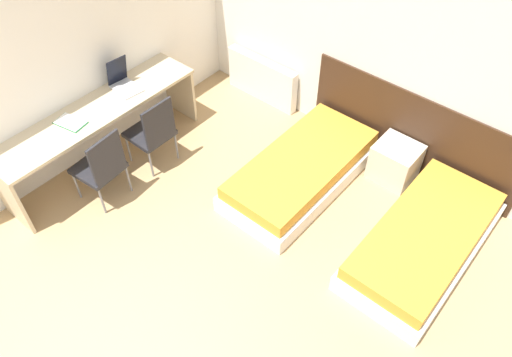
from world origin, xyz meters
name	(u,v)px	position (x,y,z in m)	size (l,w,h in m)	color
ground_plane	(100,356)	(0.00, 0.00, 0.00)	(20.00, 20.00, 0.00)	tan
wall_back	(361,37)	(0.00, 3.80, 1.35)	(5.26, 0.05, 2.70)	white
wall_left	(88,40)	(-2.15, 1.89, 1.35)	(0.05, 4.78, 2.70)	white
headboard_panel	(411,133)	(0.83, 3.77, 0.49)	(2.51, 0.03, 0.99)	#382316
bed_near_window	(302,170)	(0.08, 2.77, 0.17)	(0.91, 1.92, 0.36)	silver
bed_near_door	(424,241)	(1.58, 2.77, 0.17)	(0.91, 1.92, 0.36)	silver
nightstand	(395,162)	(0.83, 3.52, 0.23)	(0.47, 0.43, 0.45)	beige
radiator	(262,79)	(-1.25, 3.68, 0.29)	(1.07, 0.12, 0.59)	silver
desk	(99,121)	(-1.84, 1.58, 0.62)	(0.57, 2.41, 0.78)	#C6B28E
chair_near_laptop	(153,131)	(-1.39, 1.94, 0.49)	(0.45, 0.45, 0.92)	#232328
chair_near_notebook	(101,165)	(-1.39, 1.22, 0.49)	(0.49, 0.49, 0.92)	#232328
laptop	(123,82)	(-1.91, 2.03, 0.85)	(0.37, 0.28, 0.35)	silver
open_notebook	(70,122)	(-1.86, 1.27, 0.79)	(0.36, 0.26, 0.02)	#236B3D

